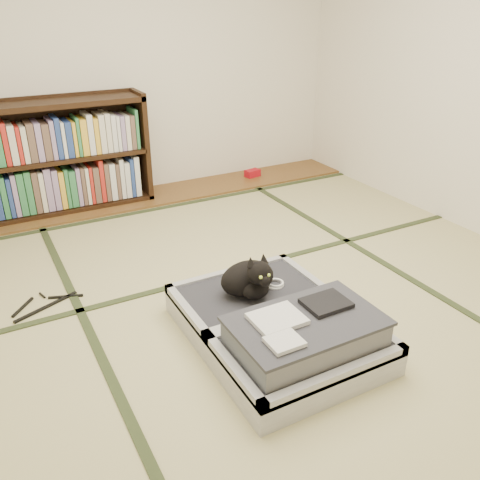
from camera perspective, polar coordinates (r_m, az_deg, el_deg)
name	(u,v)px	position (r m, az deg, el deg)	size (l,w,h in m)	color
floor	(260,300)	(3.14, 2.25, -6.75)	(4.50, 4.50, 0.00)	#C1B780
wood_strip	(151,197)	(4.78, -10.02, 4.83)	(4.00, 0.50, 0.02)	brown
red_item	(252,173)	(5.22, 1.41, 7.51)	(0.15, 0.09, 0.07)	#A80D19
room_shell	(265,46)	(2.66, 2.83, 20.90)	(4.50, 4.50, 4.50)	white
tatami_borders	(224,266)	(3.51, -1.84, -2.89)	(4.00, 4.50, 0.01)	#2D381E
bookcase	(57,160)	(4.55, -19.82, 8.47)	(1.51, 0.35, 0.97)	black
suitcase	(280,327)	(2.71, 4.52, -9.75)	(0.82, 1.10, 0.32)	#B6B6BB
cat	(250,279)	(2.83, 1.15, -4.36)	(0.37, 0.37, 0.30)	black
cable_coil	(275,284)	(2.98, 3.92, -4.92)	(0.11, 0.11, 0.03)	white
hanger	(45,304)	(3.30, -21.01, -6.73)	(0.42, 0.27, 0.01)	black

